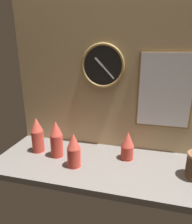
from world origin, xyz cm
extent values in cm
cube|color=slate|center=(0.00, 0.00, -2.00)|extent=(160.00, 56.00, 4.00)
cube|color=tan|center=(0.00, 26.50, 52.50)|extent=(160.00, 3.00, 105.00)
cone|color=#DB4C3D|center=(-41.03, 0.53, 5.05)|extent=(8.61, 8.61, 10.10)
cone|color=#DB4C3D|center=(-41.03, 0.53, 6.59)|extent=(8.61, 8.61, 10.10)
cone|color=#DB4C3D|center=(-41.03, 0.53, 8.12)|extent=(8.61, 8.61, 10.10)
cone|color=#DB4C3D|center=(-41.03, 0.53, 9.66)|extent=(8.61, 8.61, 10.10)
cone|color=#DB4C3D|center=(-41.03, 0.53, 11.20)|extent=(8.61, 8.61, 10.10)
cone|color=#DB4C3D|center=(-41.03, 0.53, 12.74)|extent=(8.61, 8.61, 10.10)
cone|color=#DB4C3D|center=(-41.03, 0.53, 14.27)|extent=(8.61, 8.61, 10.10)
cone|color=#DB4C3D|center=(-41.03, 0.53, 15.81)|extent=(8.61, 8.61, 10.10)
cone|color=#DB4C3D|center=(-41.03, 0.53, 17.35)|extent=(8.61, 8.61, 10.10)
cone|color=#DB4C3D|center=(-41.03, 0.53, 18.89)|extent=(8.61, 8.61, 10.10)
cone|color=#DB4C3D|center=(-41.03, 0.53, 20.42)|extent=(8.61, 8.61, 10.10)
cone|color=#DB4C3D|center=(-57.02, 3.48, 5.05)|extent=(8.61, 8.61, 10.10)
cone|color=#DB4C3D|center=(-57.02, 3.48, 6.59)|extent=(8.61, 8.61, 10.10)
cone|color=#DB4C3D|center=(-57.02, 3.48, 8.12)|extent=(8.61, 8.61, 10.10)
cone|color=#DB4C3D|center=(-57.02, 3.48, 9.66)|extent=(8.61, 8.61, 10.10)
cone|color=#DB4C3D|center=(-57.02, 3.48, 11.20)|extent=(8.61, 8.61, 10.10)
cone|color=#DB4C3D|center=(-57.02, 3.48, 12.74)|extent=(8.61, 8.61, 10.10)
cone|color=#DB4C3D|center=(-57.02, 3.48, 14.27)|extent=(8.61, 8.61, 10.10)
cone|color=#DB4C3D|center=(-57.02, 3.48, 15.81)|extent=(8.61, 8.61, 10.10)
cone|color=#DB4C3D|center=(-57.02, 3.48, 17.35)|extent=(8.61, 8.61, 10.10)
cone|color=#DB4C3D|center=(-57.02, 3.48, 18.89)|extent=(8.61, 8.61, 10.10)
cone|color=#DB4C3D|center=(-57.02, 3.48, 20.42)|extent=(8.61, 8.61, 10.10)
cone|color=#DB4C3D|center=(6.00, 8.67, 5.05)|extent=(8.61, 8.61, 10.10)
cone|color=#DB4C3D|center=(6.00, 8.67, 6.59)|extent=(8.61, 8.61, 10.10)
cone|color=#DB4C3D|center=(6.00, 8.67, 8.12)|extent=(8.61, 8.61, 10.10)
cone|color=#DB4C3D|center=(6.00, 8.67, 9.66)|extent=(8.61, 8.61, 10.10)
cone|color=#DB4C3D|center=(6.00, 8.67, 11.20)|extent=(8.61, 8.61, 10.10)
cone|color=#DB4C3D|center=(6.00, 8.67, 12.74)|extent=(8.61, 8.61, 10.10)
cone|color=#DB4C3D|center=(6.00, 8.67, 14.27)|extent=(8.61, 8.61, 10.10)
cone|color=#DB4C3D|center=(-25.38, -8.38, 5.05)|extent=(8.61, 8.61, 10.10)
cone|color=#DB4C3D|center=(-25.38, -8.38, 6.59)|extent=(8.61, 8.61, 10.10)
cone|color=#DB4C3D|center=(-25.38, -8.38, 8.12)|extent=(8.61, 8.61, 10.10)
cone|color=#DB4C3D|center=(-25.38, -8.38, 9.66)|extent=(8.61, 8.61, 10.10)
cone|color=#DB4C3D|center=(-25.38, -8.38, 11.20)|extent=(8.61, 8.61, 10.10)
cone|color=#DB4C3D|center=(-25.38, -8.38, 12.74)|extent=(8.61, 8.61, 10.10)
cone|color=#DB4C3D|center=(-25.38, -8.38, 14.27)|extent=(8.61, 8.61, 10.10)
cone|color=#DB4C3D|center=(-25.38, -8.38, 15.81)|extent=(8.61, 8.61, 10.10)
cone|color=#DB4C3D|center=(-25.38, -8.38, 17.35)|extent=(8.61, 8.61, 10.10)
cylinder|color=black|center=(-14.58, 23.90, 59.68)|extent=(29.26, 1.80, 29.26)
torus|color=#AD894C|center=(-14.58, 23.09, 59.68)|extent=(30.07, 1.98, 30.07)
cube|color=white|center=(-17.12, 22.60, 62.32)|extent=(6.02, 0.60, 6.18)
cube|color=white|center=(-10.65, 22.60, 55.55)|extent=(8.54, 0.60, 8.90)
cylinder|color=white|center=(-14.58, 22.60, 59.68)|extent=(1.46, 0.60, 1.46)
cube|color=olive|center=(27.20, 24.62, 44.42)|extent=(35.75, 0.60, 50.75)
cube|color=white|center=(27.20, 24.20, 44.42)|extent=(33.35, 1.20, 48.35)
camera|label=1|loc=(14.94, -111.57, 70.99)|focal=32.00mm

